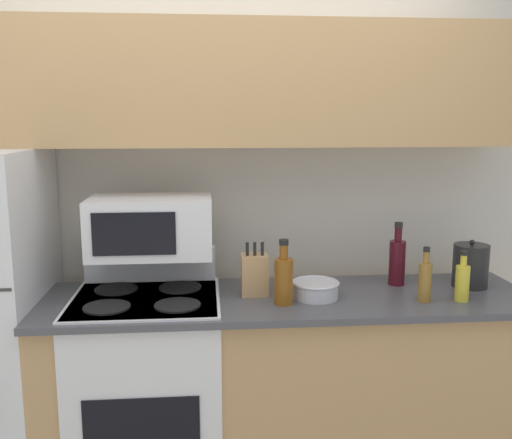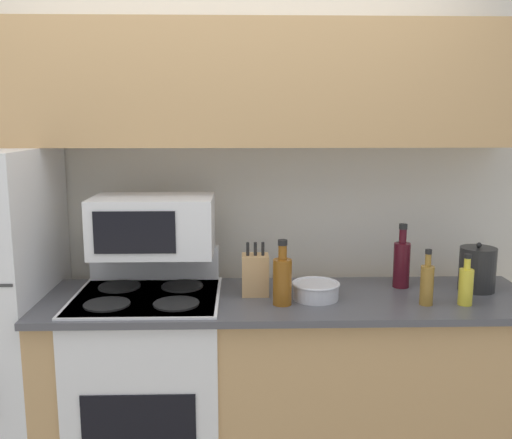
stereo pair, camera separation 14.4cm
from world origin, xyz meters
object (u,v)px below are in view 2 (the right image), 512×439
(bottle_whiskey, at_px, (282,279))
(bottle_cooking_spray, at_px, (466,285))
(stove, at_px, (150,392))
(bottle_vinegar, at_px, (427,283))
(bottle_wine_red, at_px, (402,262))
(microwave, at_px, (153,225))
(kettle, at_px, (477,269))
(knife_block, at_px, (255,274))
(bowl, at_px, (316,290))

(bottle_whiskey, relative_size, bottle_cooking_spray, 1.27)
(stove, relative_size, bottle_vinegar, 4.61)
(stove, bearing_deg, bottle_wine_red, 6.32)
(bottle_vinegar, bearing_deg, microwave, 168.58)
(kettle, bearing_deg, knife_block, -178.08)
(bowl, bearing_deg, bottle_vinegar, -11.21)
(knife_block, height_order, bottle_whiskey, bottle_whiskey)
(microwave, distance_m, bowl, 0.78)
(bottle_cooking_spray, relative_size, kettle, 0.98)
(bowl, relative_size, kettle, 0.94)
(bottle_wine_red, bearing_deg, kettle, -10.75)
(stove, bearing_deg, bottle_vinegar, -6.18)
(bottle_wine_red, relative_size, bottle_cooking_spray, 1.36)
(bowl, bearing_deg, knife_block, 164.82)
(bottle_wine_red, distance_m, kettle, 0.34)
(knife_block, xyz_separation_m, bottle_wine_red, (0.68, 0.10, 0.03))
(microwave, xyz_separation_m, bottle_wine_red, (1.14, 0.02, -0.19))
(stove, xyz_separation_m, microwave, (0.02, 0.11, 0.75))
(bottle_cooking_spray, bearing_deg, knife_block, 169.35)
(bottle_whiskey, bearing_deg, bottle_vinegar, -1.84)
(stove, xyz_separation_m, bottle_whiskey, (0.59, -0.11, 0.56))
(bottle_wine_red, distance_m, bottle_cooking_spray, 0.33)
(bottle_vinegar, bearing_deg, knife_block, 167.33)
(knife_block, bearing_deg, bottle_wine_red, 8.07)
(bottle_vinegar, bearing_deg, stove, 173.82)
(bottle_vinegar, bearing_deg, kettle, 33.54)
(bottle_wine_red, bearing_deg, bowl, -158.28)
(bottle_whiskey, bearing_deg, kettle, 11.03)
(bottle_vinegar, height_order, bottle_whiskey, bottle_whiskey)
(knife_block, bearing_deg, microwave, 170.57)
(microwave, height_order, bottle_vinegar, microwave)
(bottle_vinegar, relative_size, bottle_whiskey, 0.86)
(microwave, xyz_separation_m, kettle, (1.47, -0.04, -0.20))
(kettle, bearing_deg, microwave, 178.37)
(microwave, xyz_separation_m, bottle_cooking_spray, (1.34, -0.24, -0.22))
(bowl, bearing_deg, kettle, 7.95)
(stove, relative_size, kettle, 4.92)
(microwave, relative_size, bottle_whiskey, 1.92)
(stove, distance_m, bottle_wine_red, 1.30)
(stove, relative_size, bottle_cooking_spray, 5.03)
(bottle_cooking_spray, bearing_deg, bottle_whiskey, 178.23)
(bottle_vinegar, xyz_separation_m, bottle_wine_red, (-0.04, 0.26, 0.02))
(bowl, height_order, bottle_wine_red, bottle_wine_red)
(bowl, bearing_deg, microwave, 168.45)
(stove, distance_m, bottle_vinegar, 1.32)
(stove, height_order, knife_block, knife_block)
(microwave, xyz_separation_m, bowl, (0.72, -0.15, -0.26))
(bottle_wine_red, bearing_deg, bottle_whiskey, -157.35)
(bottle_cooking_spray, bearing_deg, microwave, 169.77)
(bottle_cooking_spray, bearing_deg, kettle, 56.87)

